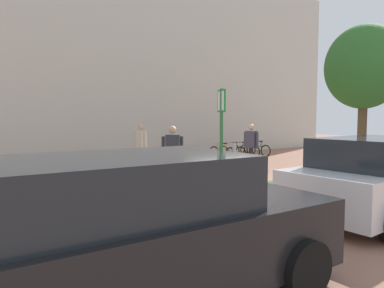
% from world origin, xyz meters
% --- Properties ---
extents(ground_plane, '(60.00, 60.00, 0.00)m').
position_xyz_m(ground_plane, '(0.00, 0.00, 0.00)').
color(ground_plane, '#936651').
extents(building_facade, '(28.00, 1.20, 10.00)m').
position_xyz_m(building_facade, '(0.00, 8.27, 5.00)').
color(building_facade, beige).
rests_on(building_facade, ground).
extents(planter_strip, '(7.00, 1.10, 0.16)m').
position_xyz_m(planter_strip, '(-0.25, -1.50, 0.08)').
color(planter_strip, '#336028').
rests_on(planter_strip, ground).
extents(tree_sidewalk, '(2.42, 2.42, 4.90)m').
position_xyz_m(tree_sidewalk, '(3.93, -1.53, 3.54)').
color(tree_sidewalk, brown).
rests_on(tree_sidewalk, ground).
extents(parking_sign_post, '(0.10, 0.36, 2.60)m').
position_xyz_m(parking_sign_post, '(-1.86, -1.50, 1.69)').
color(parking_sign_post, '#2D7238').
rests_on(parking_sign_post, ground).
extents(bike_at_sign, '(1.68, 0.42, 0.86)m').
position_xyz_m(bike_at_sign, '(-1.94, -1.45, 0.35)').
color(bike_at_sign, black).
rests_on(bike_at_sign, ground).
extents(bike_rack_cluster, '(3.19, 1.70, 0.83)m').
position_xyz_m(bike_rack_cluster, '(4.58, 5.00, 0.35)').
color(bike_rack_cluster, '#99999E').
rests_on(bike_rack_cluster, ground).
extents(bollard_steel, '(0.16, 0.16, 0.90)m').
position_xyz_m(bollard_steel, '(2.66, 3.28, 0.45)').
color(bollard_steel, '#ADADB2').
rests_on(bollard_steel, ground).
extents(person_suited_dark, '(0.33, 0.59, 1.72)m').
position_xyz_m(person_suited_dark, '(1.97, 1.55, 0.98)').
color(person_suited_dark, black).
rests_on(person_suited_dark, ground).
extents(person_casual_tan, '(0.31, 0.60, 1.72)m').
position_xyz_m(person_casual_tan, '(-1.29, 3.96, 0.98)').
color(person_casual_tan, '#383342').
rests_on(person_casual_tan, ground).
extents(person_suited_navy, '(0.55, 0.41, 1.72)m').
position_xyz_m(person_suited_navy, '(-1.99, 0.51, 0.98)').
color(person_suited_navy, '#2D2D38').
rests_on(person_suited_navy, ground).
extents(car_black_suv, '(4.32, 2.06, 1.54)m').
position_xyz_m(car_black_suv, '(-5.41, -4.58, 0.76)').
color(car_black_suv, black).
rests_on(car_black_suv, ground).
extents(car_white_hatch, '(4.39, 2.20, 1.54)m').
position_xyz_m(car_white_hatch, '(-0.04, -4.20, 0.76)').
color(car_white_hatch, silver).
rests_on(car_white_hatch, ground).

